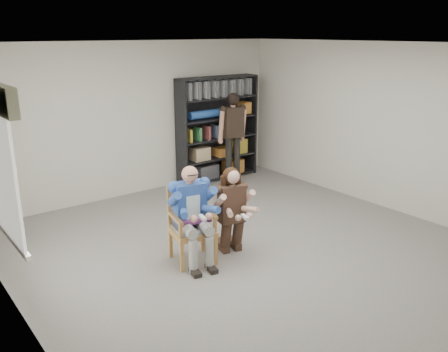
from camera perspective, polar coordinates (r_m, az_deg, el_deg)
room_shell at (r=6.08m, az=4.95°, el=2.18°), size 6.00×7.00×2.80m
floor at (r=6.58m, az=4.64°, el=-9.69°), size 6.00×7.00×0.01m
armchair at (r=6.26m, az=-3.83°, el=-5.98°), size 0.70×0.69×1.02m
seated_man at (r=6.21m, az=-3.86°, el=-4.68°), size 0.73×0.90×1.32m
kneeling_woman at (r=6.45m, az=1.04°, el=-4.30°), size 0.68×0.91×1.21m
bookshelf at (r=9.69m, az=-0.77°, el=5.70°), size 1.80×0.38×2.10m
standing_man at (r=9.44m, az=1.07°, el=4.49°), size 0.60×0.40×1.81m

